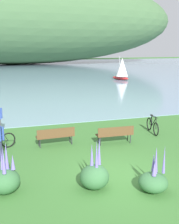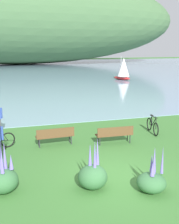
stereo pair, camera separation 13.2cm
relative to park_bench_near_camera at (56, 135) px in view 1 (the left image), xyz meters
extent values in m
plane|color=#3D7533|center=(1.59, -3.94, -0.52)|extent=(200.00, 200.00, 0.00)
cube|color=#7A99B2|center=(1.59, 43.66, -0.50)|extent=(180.00, 80.00, 0.04)
ellipsoid|color=#42663D|center=(1.33, 63.27, 10.90)|extent=(86.29, 28.00, 22.77)
cube|color=brown|center=(0.00, 0.08, -0.07)|extent=(1.82, 0.55, 0.05)
cube|color=brown|center=(0.01, -0.13, 0.15)|extent=(1.80, 0.11, 0.40)
cylinder|color=#2D2D33|center=(-0.77, 0.22, -0.30)|extent=(0.05, 0.05, 0.45)
cylinder|color=#2D2D33|center=(0.75, 0.28, -0.30)|extent=(0.05, 0.05, 0.45)
cylinder|color=#2D2D33|center=(-0.76, -0.12, -0.30)|extent=(0.05, 0.05, 0.45)
cylinder|color=#2D2D33|center=(0.77, -0.06, -0.30)|extent=(0.05, 0.05, 0.45)
cube|color=brown|center=(2.80, -0.50, -0.07)|extent=(1.82, 0.56, 0.05)
cube|color=brown|center=(2.79, -0.71, 0.15)|extent=(1.80, 0.12, 0.40)
cylinder|color=#2D2D33|center=(2.04, -0.30, -0.30)|extent=(0.05, 0.05, 0.45)
cylinder|color=#2D2D33|center=(3.57, -0.37, -0.30)|extent=(0.05, 0.05, 0.45)
cylinder|color=#2D2D33|center=(2.03, -0.64, -0.30)|extent=(0.05, 0.05, 0.45)
cylinder|color=#2D2D33|center=(3.55, -0.70, -0.30)|extent=(0.05, 0.05, 0.45)
torus|color=black|center=(5.33, -0.05, -0.16)|extent=(0.17, 0.72, 0.72)
torus|color=black|center=(5.50, 0.99, -0.16)|extent=(0.17, 0.72, 0.72)
cylinder|color=black|center=(5.39, 0.29, 0.15)|extent=(0.14, 0.61, 0.61)
cylinder|color=black|center=(5.39, 0.33, 0.41)|extent=(0.14, 0.66, 0.09)
cylinder|color=black|center=(5.44, 0.61, 0.12)|extent=(0.06, 0.13, 0.54)
cylinder|color=black|center=(5.47, 0.78, -0.15)|extent=(0.10, 0.43, 0.05)
cylinder|color=black|center=(5.47, 0.82, 0.11)|extent=(0.09, 0.37, 0.56)
cylinder|color=black|center=(5.34, -0.02, 0.14)|extent=(0.05, 0.09, 0.60)
cube|color=black|center=(5.45, 0.65, 0.42)|extent=(0.14, 0.25, 0.05)
cylinder|color=black|center=(5.34, 0.00, 0.48)|extent=(0.10, 0.48, 0.02)
torus|color=black|center=(-2.17, 0.39, -0.16)|extent=(0.69, 0.32, 0.72)
cylinder|color=black|center=(-2.52, 0.24, 0.12)|extent=(0.13, 0.09, 0.54)
cylinder|color=black|center=(-2.36, 0.31, -0.15)|extent=(0.41, 0.19, 0.05)
cylinder|color=black|center=(-2.33, 0.32, 0.11)|extent=(0.35, 0.16, 0.56)
cube|color=black|center=(-2.49, 0.26, 0.42)|extent=(0.26, 0.18, 0.05)
cylinder|color=#4C4C51|center=(-2.53, 2.50, -0.08)|extent=(0.14, 0.14, 0.88)
cylinder|color=#334CA5|center=(-2.40, 2.55, 0.66)|extent=(0.09, 0.09, 0.56)
cylinder|color=#282D47|center=(-2.49, -1.18, -0.08)|extent=(0.14, 0.14, 0.88)
cylinder|color=#334CA5|center=(-2.35, -1.20, 0.66)|extent=(0.09, 0.09, 0.56)
ellipsoid|color=#386B3D|center=(0.47, -4.48, -0.12)|extent=(0.98, 0.98, 0.80)
cylinder|color=#386B3D|center=(0.68, -4.35, 0.18)|extent=(0.02, 0.02, 0.12)
cone|color=#7A6BC6|center=(0.68, -4.35, 0.70)|extent=(0.13, 0.13, 0.93)
cylinder|color=#386B3D|center=(0.41, -4.40, 0.18)|extent=(0.02, 0.02, 0.12)
cone|color=#7A6BC6|center=(0.41, -4.40, 0.63)|extent=(0.12, 0.12, 0.79)
cylinder|color=#386B3D|center=(0.51, -4.58, 0.18)|extent=(0.02, 0.02, 0.12)
cone|color=#7A6BC6|center=(0.51, -4.58, 0.71)|extent=(0.11, 0.11, 0.94)
ellipsoid|color=#386B3D|center=(-2.38, -3.93, -0.12)|extent=(0.97, 0.97, 0.81)
cylinder|color=#386B3D|center=(-2.36, -4.15, 0.19)|extent=(0.02, 0.02, 0.12)
cone|color=#7A6BC6|center=(-2.36, -4.15, 0.68)|extent=(0.13, 0.13, 0.88)
cylinder|color=#386B3D|center=(-2.09, -3.92, 0.19)|extent=(0.02, 0.02, 0.12)
cone|color=#7A6BC6|center=(-2.09, -3.92, 0.50)|extent=(0.14, 0.14, 0.50)
cylinder|color=#386B3D|center=(-2.27, -3.87, 0.19)|extent=(0.02, 0.02, 0.12)
cone|color=#7A6BC6|center=(-2.27, -3.87, 0.71)|extent=(0.13, 0.13, 0.93)
cylinder|color=#386B3D|center=(-2.43, -3.89, 0.19)|extent=(0.02, 0.02, 0.12)
cone|color=#7A6BC6|center=(-2.43, -3.89, 0.60)|extent=(0.10, 0.10, 0.71)
ellipsoid|color=#386B3D|center=(2.23, -5.25, -0.21)|extent=(0.96, 0.96, 0.63)
cylinder|color=#386B3D|center=(2.16, -5.38, 0.04)|extent=(0.02, 0.02, 0.12)
cone|color=#7A6BC6|center=(2.16, -5.38, 0.33)|extent=(0.15, 0.15, 0.45)
cylinder|color=#386B3D|center=(2.55, -5.30, 0.04)|extent=(0.02, 0.02, 0.12)
cone|color=#7A6BC6|center=(2.55, -5.30, 0.56)|extent=(0.10, 0.10, 0.92)
cylinder|color=#386B3D|center=(2.31, -5.07, 0.04)|extent=(0.02, 0.02, 0.12)
cone|color=#7A6BC6|center=(2.31, -5.07, 0.39)|extent=(0.12, 0.12, 0.59)
cylinder|color=#386B3D|center=(2.29, -5.25, 0.04)|extent=(0.02, 0.02, 0.12)
cone|color=#7A6BC6|center=(2.29, -5.25, 0.46)|extent=(0.13, 0.13, 0.73)
cylinder|color=#386B3D|center=(2.36, -5.13, 0.04)|extent=(0.02, 0.02, 0.12)
cone|color=#7A6BC6|center=(2.36, -5.13, 0.52)|extent=(0.14, 0.14, 0.85)
ellipsoid|color=#B22323|center=(13.53, 23.81, -0.24)|extent=(1.95, 2.86, 0.49)
cylinder|color=#B2B2B2|center=(13.44, 24.01, 1.41)|extent=(0.07, 0.07, 2.80)
cone|color=white|center=(13.65, 23.57, 1.27)|extent=(2.23, 2.23, 2.52)
camera|label=1|loc=(-2.23, -12.68, 4.11)|focal=45.38mm
camera|label=2|loc=(-2.10, -12.72, 4.11)|focal=45.38mm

